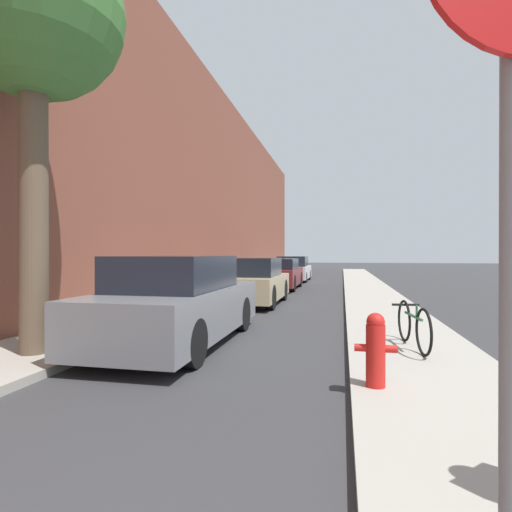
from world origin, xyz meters
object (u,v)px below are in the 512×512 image
parked_car_white (293,269)px  street_tree_near (33,15)px  parked_car_maroon (280,274)px  fire_hydrant (376,349)px  parked_car_champagne (253,282)px  parked_car_grey (179,302)px  bicycle (413,325)px

parked_car_white → street_tree_near: street_tree_near is taller
parked_car_maroon → fire_hydrant: 13.88m
parked_car_champagne → street_tree_near: (-1.73, -7.29, 4.43)m
fire_hydrant → parked_car_champagne: bearing=111.8°
parked_car_champagne → parked_car_maroon: parked_car_champagne is taller
parked_car_grey → parked_car_maroon: 11.49m
parked_car_grey → fire_hydrant: bearing=-32.5°
parked_car_grey → street_tree_near: 4.93m
street_tree_near → fire_hydrant: (4.85, -0.52, -4.59)m
fire_hydrant → bicycle: 2.16m
parked_car_white → parked_car_grey: bearing=-90.0°
parked_car_maroon → fire_hydrant: bearing=-76.9°
parked_car_maroon → bicycle: size_ratio=2.62×
bicycle → parked_car_champagne: bearing=116.5°
parked_car_maroon → bicycle: (3.87, -11.49, -0.19)m
parked_car_white → fire_hydrant: 19.34m
parked_car_maroon → street_tree_near: size_ratio=0.69×
parked_car_champagne → parked_car_grey: bearing=-90.7°
parked_car_grey → bicycle: bearing=0.1°
parked_car_champagne → fire_hydrant: bearing=-68.2°
fire_hydrant → street_tree_near: bearing=173.8°
parked_car_grey → parked_car_champagne: bearing=89.3°
parked_car_white → street_tree_near: (-1.66, -18.55, 4.45)m
parked_car_grey → parked_car_maroon: bearing=89.8°
parked_car_grey → parked_car_maroon: (0.03, 11.49, -0.07)m
parked_car_grey → parked_car_white: parked_car_grey is taller
parked_car_grey → parked_car_champagne: (0.07, 5.78, -0.04)m
parked_car_maroon → street_tree_near: (-1.70, -13.00, 4.46)m
street_tree_near → bicycle: bearing=15.2°
parked_car_maroon → parked_car_white: (-0.04, 5.55, 0.01)m
parked_car_maroon → parked_car_champagne: bearing=-89.7°
parked_car_champagne → bicycle: (3.84, -5.78, -0.22)m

